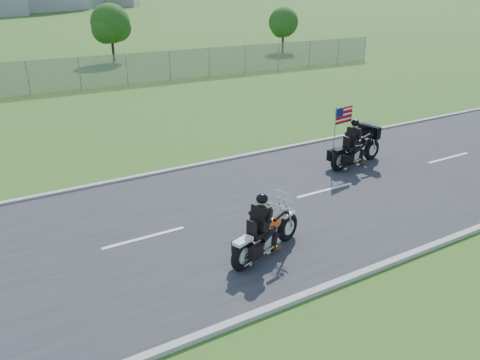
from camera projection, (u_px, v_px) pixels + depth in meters
ground at (213, 221)px, 13.01m from camera, size 420.00×420.00×0.00m
road at (213, 220)px, 13.00m from camera, size 120.00×8.00×0.04m
curb_north at (160, 173)px, 16.21m from camera, size 120.00×0.18×0.12m
curb_south at (302, 297)px, 9.76m from camera, size 120.00×0.18×0.12m
tree_fence_near at (111, 26)px, 38.61m from camera, size 3.52×3.28×4.75m
tree_fence_far at (283, 24)px, 44.58m from camera, size 3.08×2.87×4.20m
motorcycle_lead at (265, 236)px, 11.16m from camera, size 2.44×1.17×1.70m
motorcycle_follow at (356, 150)px, 16.78m from camera, size 2.63×0.99×2.20m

